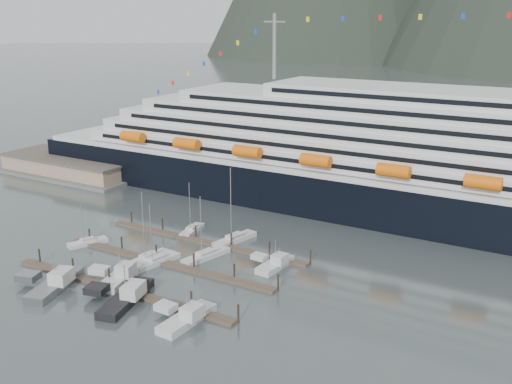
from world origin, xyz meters
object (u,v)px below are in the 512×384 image
cruise_ship (426,169)px  sailboat_f (192,230)px  sailboat_g (235,239)px  trawler_a (54,283)px  sailboat_b (157,262)px  trawler_d (186,317)px  sailboat_a (88,243)px  warehouse (71,167)px  sailboat_c (149,259)px  sailboat_d (206,256)px  trawler_b (120,276)px  trawler_c (125,297)px  trawler_e (275,263)px

cruise_ship → sailboat_f: bearing=-139.6°
sailboat_g → trawler_a: sailboat_g is taller
sailboat_b → trawler_d: 24.31m
sailboat_a → sailboat_f: sailboat_a is taller
warehouse → sailboat_c: bearing=-31.9°
sailboat_a → sailboat_g: sailboat_g is taller
warehouse → sailboat_d: size_ratio=3.43×
sailboat_a → trawler_b: sailboat_a is taller
sailboat_a → trawler_b: (18.09, -9.87, 0.50)m
sailboat_d → sailboat_f: sailboat_d is taller
sailboat_a → trawler_c: sailboat_a is taller
sailboat_b → sailboat_c: sailboat_c is taller
sailboat_d → trawler_e: size_ratio=1.39×
sailboat_f → trawler_a: (-4.01, -35.04, 0.55)m
trawler_a → trawler_d: bearing=-103.2°
sailboat_b → sailboat_d: bearing=-32.4°
trawler_a → trawler_b: 11.24m
sailboat_d → trawler_a: 28.80m
sailboat_d → trawler_e: (13.87, 2.86, 0.40)m
sailboat_g → trawler_d: size_ratio=1.48×
trawler_a → cruise_ship: bearing=-50.1°
trawler_a → trawler_e: 39.85m
warehouse → sailboat_a: sailboat_a is taller
sailboat_c → trawler_a: sailboat_c is taller
sailboat_b → sailboat_c: 2.11m
sailboat_a → sailboat_f: (14.34, 17.04, -0.01)m
cruise_ship → sailboat_d: (-30.08, -45.45, -11.63)m
cruise_ship → sailboat_d: 55.73m
sailboat_d → sailboat_g: (0.08, 10.50, 0.03)m
cruise_ship → sailboat_b: cruise_ship is taller
warehouse → trawler_d: size_ratio=4.08×
trawler_d → trawler_b: bearing=74.5°
trawler_e → sailboat_b: bearing=119.6°
trawler_e → sailboat_c: bearing=116.9°
trawler_a → trawler_e: size_ratio=1.48×
sailboat_a → trawler_a: sailboat_a is taller
trawler_a → trawler_c: (14.20, 2.41, -0.03)m
sailboat_a → trawler_d: 40.80m
warehouse → trawler_b: size_ratio=3.97×
sailboat_f → trawler_a: 35.27m
sailboat_a → sailboat_f: bearing=-15.7°
sailboat_a → sailboat_b: bearing=-67.3°
trawler_a → trawler_c: trawler_a is taller
warehouse → trawler_e: bearing=-19.1°
sailboat_f → warehouse: bearing=59.1°
sailboat_a → sailboat_b: size_ratio=1.03×
warehouse → sailboat_g: 75.34m
cruise_ship → trawler_d: size_ratio=18.63×
sailboat_g → trawler_e: sailboat_g is taller
cruise_ship → trawler_b: 73.13m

